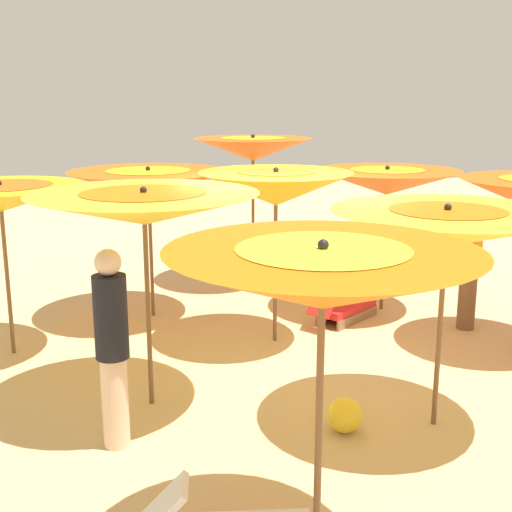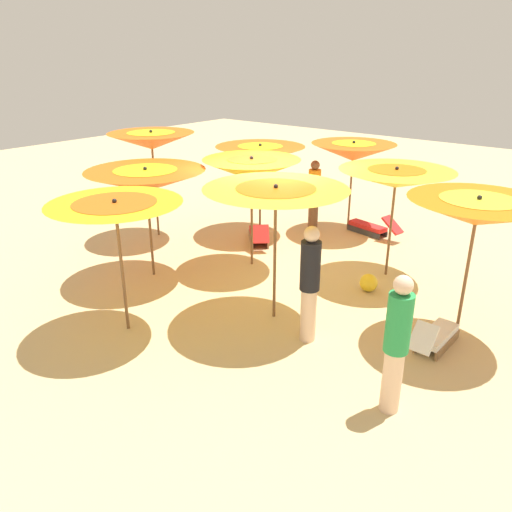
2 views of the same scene
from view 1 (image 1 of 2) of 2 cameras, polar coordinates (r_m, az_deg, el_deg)
name	(u,v)px [view 1 (image 1 of 2)]	position (r m, az deg, el deg)	size (l,w,h in m)	color
ground	(284,355)	(8.47, 2.37, -8.39)	(35.32, 35.32, 0.04)	#D1B57F
beach_umbrella_0	(253,149)	(11.25, -0.26, 9.06)	(1.96, 1.96, 2.51)	brown
beach_umbrella_1	(148,184)	(9.55, -9.11, 6.02)	(2.23, 2.23, 2.18)	brown
beach_umbrella_2	(0,198)	(8.53, -20.89, 4.63)	(1.99, 1.99, 2.16)	brown
beach_umbrella_3	(387,182)	(9.91, 11.04, 6.20)	(2.11, 2.11, 2.16)	brown
beach_umbrella_4	(276,188)	(8.40, 1.69, 5.77)	(1.93, 1.93, 2.27)	brown
beach_umbrella_5	(144,208)	(6.65, -9.47, 4.03)	(2.26, 2.26, 2.28)	brown
beach_umbrella_7	(447,228)	(6.37, 15.86, 2.31)	(2.14, 2.14, 2.18)	brown
beach_umbrella_8	(322,278)	(4.15, 5.65, -1.88)	(1.98, 1.98, 2.28)	brown
lounger_0	(344,308)	(9.62, 7.45, -4.40)	(1.14, 1.16, 0.60)	olive
beachgoer_0	(112,345)	(6.14, -12.10, -7.37)	(0.30, 0.30, 1.85)	beige
beachgoer_2	(470,265)	(9.51, 17.67, -0.69)	(0.30, 0.30, 1.73)	brown
beach_ball	(345,415)	(6.62, 7.55, -13.24)	(0.34, 0.34, 0.34)	yellow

